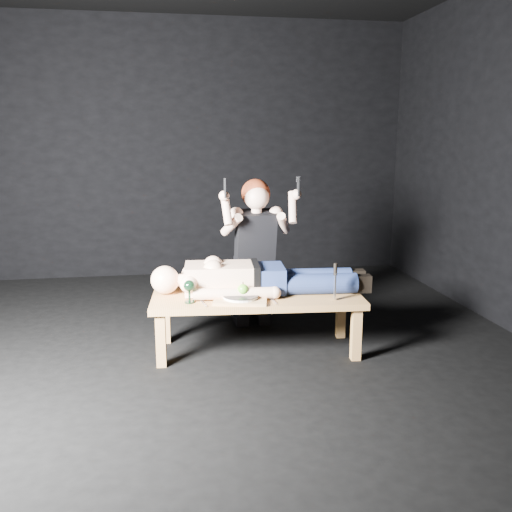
% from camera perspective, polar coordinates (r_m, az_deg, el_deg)
% --- Properties ---
extents(ground, '(5.00, 5.00, 0.00)m').
position_cam_1_polar(ground, '(4.50, -3.73, -9.24)').
color(ground, black).
rests_on(ground, ground).
extents(back_wall, '(5.00, 0.00, 5.00)m').
position_cam_1_polar(back_wall, '(6.68, -6.11, 10.90)').
color(back_wall, black).
rests_on(back_wall, ground).
extents(table, '(1.65, 0.72, 0.45)m').
position_cam_1_polar(table, '(4.31, 0.11, -6.98)').
color(table, '#AD764B').
rests_on(table, ground).
extents(lying_man, '(1.74, 0.65, 0.28)m').
position_cam_1_polar(lying_man, '(4.31, 0.68, -1.93)').
color(lying_man, beige).
rests_on(lying_man, table).
extents(kneeling_woman, '(0.74, 0.82, 1.34)m').
position_cam_1_polar(kneeling_woman, '(4.75, -0.26, 0.43)').
color(kneeling_woman, black).
rests_on(kneeling_woman, ground).
extents(serving_tray, '(0.44, 0.36, 0.02)m').
position_cam_1_polar(serving_tray, '(4.10, -1.60, -4.52)').
color(serving_tray, tan).
rests_on(serving_tray, table).
extents(plate, '(0.31, 0.31, 0.02)m').
position_cam_1_polar(plate, '(4.09, -1.60, -4.23)').
color(plate, white).
rests_on(plate, serving_tray).
extents(apple, '(0.08, 0.08, 0.08)m').
position_cam_1_polar(apple, '(4.09, -1.35, -3.48)').
color(apple, '#478C1A').
rests_on(apple, plate).
extents(goblet, '(0.09, 0.09, 0.17)m').
position_cam_1_polar(goblet, '(4.07, -6.91, -3.67)').
color(goblet, black).
rests_on(goblet, table).
extents(fork_flat, '(0.04, 0.17, 0.01)m').
position_cam_1_polar(fork_flat, '(4.05, -5.46, -4.91)').
color(fork_flat, '#B2B2B7').
rests_on(fork_flat, table).
extents(knife_flat, '(0.02, 0.17, 0.01)m').
position_cam_1_polar(knife_flat, '(4.09, 1.85, -4.68)').
color(knife_flat, '#B2B2B7').
rests_on(knife_flat, table).
extents(spoon_flat, '(0.09, 0.16, 0.01)m').
position_cam_1_polar(spoon_flat, '(4.18, 1.03, -4.32)').
color(spoon_flat, '#B2B2B7').
rests_on(spoon_flat, table).
extents(carving_knife, '(0.04, 0.04, 0.28)m').
position_cam_1_polar(carving_knife, '(4.13, 8.19, -2.65)').
color(carving_knife, '#B2B2B7').
rests_on(carving_knife, table).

